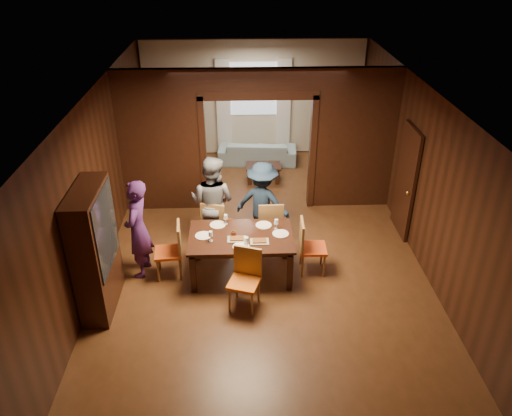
{
  "coord_description": "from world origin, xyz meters",
  "views": [
    {
      "loc": [
        -0.38,
        -7.69,
        5.14
      ],
      "look_at": [
        -0.11,
        -0.4,
        1.05
      ],
      "focal_mm": 35.0,
      "sensor_mm": 36.0,
      "label": 1
    }
  ],
  "objects_px": {
    "person_grey": "(212,202)",
    "chair_right": "(313,247)",
    "sofa": "(257,152)",
    "person_purple": "(138,229)",
    "chair_far_l": "(217,223)",
    "dining_table": "(241,255)",
    "person_navy": "(262,203)",
    "coffee_table": "(263,173)",
    "chair_left": "(168,251)",
    "hutch": "(95,250)",
    "chair_near": "(244,281)",
    "chair_far_r": "(270,223)"
  },
  "relations": [
    {
      "from": "dining_table",
      "to": "chair_far_r",
      "type": "bearing_deg",
      "value": 57.81
    },
    {
      "from": "person_purple",
      "to": "person_navy",
      "type": "height_order",
      "value": "person_purple"
    },
    {
      "from": "dining_table",
      "to": "hutch",
      "type": "xyz_separation_m",
      "value": [
        -2.16,
        -0.7,
        0.62
      ]
    },
    {
      "from": "coffee_table",
      "to": "chair_near",
      "type": "distance_m",
      "value": 4.46
    },
    {
      "from": "person_grey",
      "to": "sofa",
      "type": "distance_m",
      "value": 3.87
    },
    {
      "from": "dining_table",
      "to": "chair_far_r",
      "type": "xyz_separation_m",
      "value": [
        0.53,
        0.84,
        0.1
      ]
    },
    {
      "from": "person_grey",
      "to": "sofa",
      "type": "xyz_separation_m",
      "value": [
        0.95,
        3.71,
        -0.6
      ]
    },
    {
      "from": "person_grey",
      "to": "chair_near",
      "type": "bearing_deg",
      "value": 129.23
    },
    {
      "from": "chair_far_l",
      "to": "hutch",
      "type": "relative_size",
      "value": 0.48
    },
    {
      "from": "coffee_table",
      "to": "person_navy",
      "type": "bearing_deg",
      "value": -93.2
    },
    {
      "from": "coffee_table",
      "to": "chair_far_l",
      "type": "height_order",
      "value": "chair_far_l"
    },
    {
      "from": "dining_table",
      "to": "coffee_table",
      "type": "xyz_separation_m",
      "value": [
        0.54,
        3.57,
        -0.18
      ]
    },
    {
      "from": "person_grey",
      "to": "chair_right",
      "type": "height_order",
      "value": "person_grey"
    },
    {
      "from": "person_purple",
      "to": "hutch",
      "type": "relative_size",
      "value": 0.86
    },
    {
      "from": "person_navy",
      "to": "coffee_table",
      "type": "distance_m",
      "value": 2.58
    },
    {
      "from": "person_navy",
      "to": "sofa",
      "type": "bearing_deg",
      "value": -69.68
    },
    {
      "from": "chair_far_l",
      "to": "chair_near",
      "type": "bearing_deg",
      "value": 119.94
    },
    {
      "from": "person_purple",
      "to": "chair_far_l",
      "type": "relative_size",
      "value": 1.78
    },
    {
      "from": "dining_table",
      "to": "chair_left",
      "type": "bearing_deg",
      "value": 179.41
    },
    {
      "from": "dining_table",
      "to": "chair_far_l",
      "type": "distance_m",
      "value": 0.99
    },
    {
      "from": "person_purple",
      "to": "coffee_table",
      "type": "relative_size",
      "value": 2.15
    },
    {
      "from": "person_navy",
      "to": "chair_near",
      "type": "relative_size",
      "value": 1.62
    },
    {
      "from": "chair_near",
      "to": "dining_table",
      "type": "bearing_deg",
      "value": 110.66
    },
    {
      "from": "dining_table",
      "to": "chair_left",
      "type": "distance_m",
      "value": 1.22
    },
    {
      "from": "person_purple",
      "to": "chair_near",
      "type": "xyz_separation_m",
      "value": [
        1.71,
        -0.94,
        -0.38
      ]
    },
    {
      "from": "person_navy",
      "to": "chair_far_l",
      "type": "relative_size",
      "value": 1.62
    },
    {
      "from": "dining_table",
      "to": "person_navy",
      "type": "bearing_deg",
      "value": 69.29
    },
    {
      "from": "chair_right",
      "to": "chair_far_l",
      "type": "xyz_separation_m",
      "value": [
        -1.65,
        0.84,
        0.0
      ]
    },
    {
      "from": "coffee_table",
      "to": "chair_left",
      "type": "height_order",
      "value": "chair_left"
    },
    {
      "from": "chair_right",
      "to": "dining_table",
      "type": "bearing_deg",
      "value": 94.09
    },
    {
      "from": "chair_far_r",
      "to": "person_purple",
      "type": "bearing_deg",
      "value": 17.05
    },
    {
      "from": "chair_right",
      "to": "person_grey",
      "type": "bearing_deg",
      "value": 64.21
    },
    {
      "from": "person_navy",
      "to": "person_grey",
      "type": "bearing_deg",
      "value": 28.6
    },
    {
      "from": "chair_left",
      "to": "chair_far_l",
      "type": "relative_size",
      "value": 1.0
    },
    {
      "from": "chair_right",
      "to": "chair_far_r",
      "type": "height_order",
      "value": "same"
    },
    {
      "from": "chair_right",
      "to": "sofa",
      "type": "bearing_deg",
      "value": 11.28
    },
    {
      "from": "person_grey",
      "to": "chair_far_r",
      "type": "distance_m",
      "value": 1.1
    },
    {
      "from": "person_navy",
      "to": "chair_far_l",
      "type": "height_order",
      "value": "person_navy"
    },
    {
      "from": "sofa",
      "to": "person_purple",
      "type": "bearing_deg",
      "value": 69.4
    },
    {
      "from": "hutch",
      "to": "chair_near",
      "type": "bearing_deg",
      "value": -3.8
    },
    {
      "from": "person_purple",
      "to": "chair_far_r",
      "type": "distance_m",
      "value": 2.36
    },
    {
      "from": "coffee_table",
      "to": "chair_left",
      "type": "distance_m",
      "value": 3.98
    },
    {
      "from": "person_navy",
      "to": "coffee_table",
      "type": "height_order",
      "value": "person_navy"
    },
    {
      "from": "person_navy",
      "to": "chair_far_r",
      "type": "height_order",
      "value": "person_navy"
    },
    {
      "from": "dining_table",
      "to": "chair_right",
      "type": "xyz_separation_m",
      "value": [
        1.21,
        0.05,
        0.1
      ]
    },
    {
      "from": "hutch",
      "to": "coffee_table",
      "type": "bearing_deg",
      "value": 57.73
    },
    {
      "from": "person_grey",
      "to": "chair_near",
      "type": "xyz_separation_m",
      "value": [
        0.53,
        -1.79,
        -0.39
      ]
    },
    {
      "from": "coffee_table",
      "to": "dining_table",
      "type": "bearing_deg",
      "value": -98.62
    },
    {
      "from": "person_grey",
      "to": "person_navy",
      "type": "relative_size",
      "value": 1.11
    },
    {
      "from": "sofa",
      "to": "chair_far_l",
      "type": "height_order",
      "value": "chair_far_l"
    }
  ]
}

